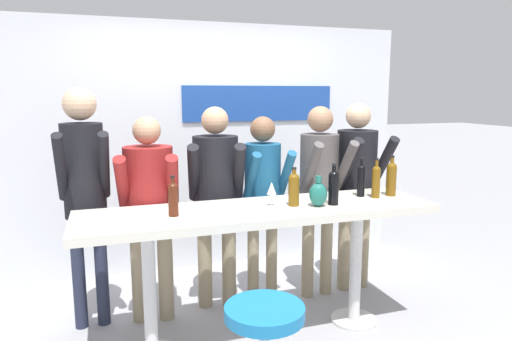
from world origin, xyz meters
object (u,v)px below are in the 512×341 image
person_center (263,188)px  decorative_vase (318,194)px  wine_bottle_4 (361,179)px  wine_bottle_0 (334,186)px  person_far_left (84,179)px  person_center_right (319,180)px  person_center_left (216,186)px  tasting_table (260,226)px  wine_bottle_2 (391,177)px  person_right (357,176)px  wine_bottle_5 (376,180)px  wine_glass_0 (272,189)px  wine_bottle_3 (294,188)px  person_left (149,198)px  wine_bottle_1 (173,197)px

person_center → decorative_vase: person_center is taller
wine_bottle_4 → wine_bottle_0: bearing=-152.2°
person_far_left → person_center_right: person_far_left is taller
person_center_left → wine_bottle_4: (1.04, -0.51, 0.09)m
tasting_table → wine_bottle_4: size_ratio=8.16×
person_far_left → wine_bottle_2: (2.29, -0.53, -0.03)m
person_center → person_right: size_ratio=0.94×
person_center → wine_bottle_0: person_center is taller
wine_bottle_5 → wine_glass_0: 0.86m
wine_bottle_0 → person_center_right: bearing=72.9°
tasting_table → person_right: person_right is taller
wine_bottle_2 → wine_bottle_4: wine_bottle_2 is taller
tasting_table → person_far_left: (-1.18, 0.57, 0.31)m
person_far_left → person_center: (1.40, 0.01, -0.16)m
wine_bottle_2 → wine_bottle_4: (-0.24, 0.05, -0.01)m
wine_bottle_3 → wine_bottle_4: size_ratio=0.90×
wine_bottle_3 → wine_bottle_5: bearing=3.2°
decorative_vase → person_center_left: bearing=130.1°
wine_bottle_4 → wine_bottle_5: 0.11m
wine_bottle_4 → person_far_left: bearing=166.8°
person_center_right → wine_bottle_0: size_ratio=5.57×
wine_glass_0 → wine_bottle_5: bearing=0.3°
person_far_left → wine_bottle_0: bearing=-22.5°
person_far_left → person_left: bearing=-7.7°
wine_bottle_3 → person_far_left: bearing=157.4°
wine_bottle_0 → wine_bottle_2: 0.59m
person_center → person_center_right: size_ratio=0.95×
person_right → wine_glass_0: bearing=-151.2°
person_left → wine_glass_0: 0.97m
person_center_right → person_right: 0.39m
wine_bottle_3 → wine_bottle_5: size_ratio=0.90×
wine_bottle_0 → wine_bottle_3: bearing=168.1°
person_left → wine_bottle_5: size_ratio=5.24×
tasting_table → decorative_vase: decorative_vase is taller
person_left → person_center_left: (0.54, 0.08, 0.04)m
person_center_right → wine_bottle_0: bearing=-107.2°
wine_bottle_1 → wine_glass_0: bearing=3.7°
wine_bottle_0 → wine_bottle_2: bearing=12.3°
person_center_right → person_right: bearing=5.9°
tasting_table → wine_bottle_1: (-0.62, -0.03, 0.26)m
wine_bottle_2 → decorative_vase: (-0.70, -0.13, -0.06)m
person_far_left → person_center: 1.41m
tasting_table → wine_bottle_5: bearing=1.0°
person_center_left → person_right: size_ratio=0.99×
wine_bottle_2 → person_left: bearing=165.2°
tasting_table → person_far_left: size_ratio=1.38×
person_center → person_center_left: bearing=176.8°
person_center_left → wine_bottle_3: size_ratio=6.04×
wine_bottle_3 → wine_bottle_5: (0.70, 0.04, 0.01)m
wine_bottle_2 → decorative_vase: wine_bottle_2 is taller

